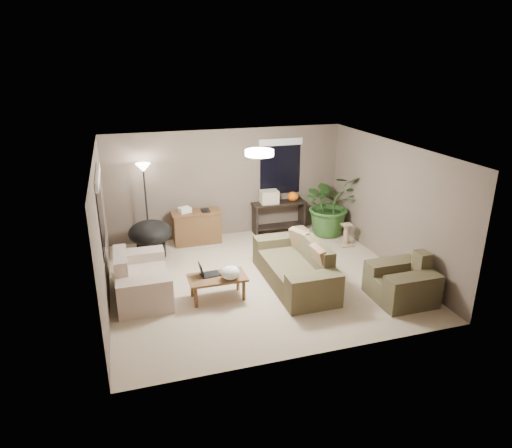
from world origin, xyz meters
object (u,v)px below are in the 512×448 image
object	(u,v)px
armchair	(402,284)
papasan_chair	(150,236)
loveseat	(141,280)
coffee_table	(217,280)
cat_scratching_post	(346,236)
houseplant	(330,210)
console_table	(279,215)
main_sofa	(296,268)
desk	(197,227)
floor_lamp	(144,178)

from	to	relation	value
armchair	papasan_chair	distance (m)	5.10
loveseat	papasan_chair	size ratio (longest dim) A/B	1.42
coffee_table	papasan_chair	xyz separation A→B (m)	(-0.96, 2.15, 0.11)
cat_scratching_post	houseplant	bearing A→B (deg)	94.14
console_table	houseplant	world-z (taller)	houseplant
main_sofa	loveseat	distance (m)	2.83
loveseat	desk	xyz separation A→B (m)	(1.39, 2.16, 0.08)
main_sofa	desk	size ratio (longest dim) A/B	2.00
cat_scratching_post	loveseat	bearing A→B (deg)	-167.33
main_sofa	desk	world-z (taller)	main_sofa
cat_scratching_post	console_table	bearing A→B (deg)	133.52
armchair	cat_scratching_post	distance (m)	2.51
floor_lamp	cat_scratching_post	bearing A→B (deg)	-15.08
cat_scratching_post	desk	bearing A→B (deg)	160.50
papasan_chair	cat_scratching_post	size ratio (longest dim) A/B	2.26
floor_lamp	cat_scratching_post	world-z (taller)	floor_lamp
console_table	floor_lamp	size ratio (longest dim) A/B	0.68
desk	houseplant	bearing A→B (deg)	-6.88
loveseat	cat_scratching_post	bearing A→B (deg)	12.67
desk	console_table	xyz separation A→B (m)	(2.01, 0.11, 0.06)
desk	coffee_table	bearing A→B (deg)	-92.37
console_table	floor_lamp	world-z (taller)	floor_lamp
main_sofa	floor_lamp	bearing A→B (deg)	134.61
console_table	floor_lamp	distance (m)	3.30
main_sofa	loveseat	xyz separation A→B (m)	(-2.81, 0.35, 0.00)
houseplant	main_sofa	bearing A→B (deg)	-128.67
console_table	cat_scratching_post	size ratio (longest dim) A/B	2.60
desk	cat_scratching_post	bearing A→B (deg)	-19.50
armchair	coffee_table	distance (m)	3.22
console_table	desk	bearing A→B (deg)	-177.01
main_sofa	cat_scratching_post	size ratio (longest dim) A/B	4.40
coffee_table	main_sofa	bearing A→B (deg)	5.52
main_sofa	loveseat	world-z (taller)	same
papasan_chair	houseplant	bearing A→B (deg)	1.74
main_sofa	console_table	distance (m)	2.68
houseplant	cat_scratching_post	distance (m)	0.84
houseplant	cat_scratching_post	size ratio (longest dim) A/B	3.02
coffee_table	floor_lamp	world-z (taller)	floor_lamp
armchair	main_sofa	bearing A→B (deg)	144.01
armchair	houseplant	distance (m)	3.27
console_table	houseplant	distance (m)	1.23
main_sofa	papasan_chair	distance (m)	3.20
loveseat	console_table	bearing A→B (deg)	33.62
loveseat	cat_scratching_post	distance (m)	4.69
coffee_table	papasan_chair	world-z (taller)	papasan_chair
loveseat	armchair	size ratio (longest dim) A/B	1.60
papasan_chair	houseplant	size ratio (longest dim) A/B	0.75
main_sofa	floor_lamp	xyz separation A→B (m)	(-2.49, 2.53, 1.30)
main_sofa	floor_lamp	world-z (taller)	floor_lamp
loveseat	papasan_chair	distance (m)	1.69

